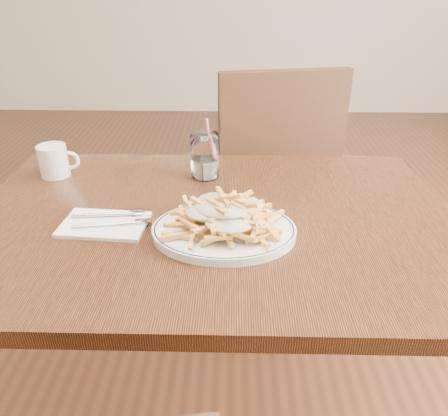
{
  "coord_description": "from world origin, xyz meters",
  "views": [
    {
      "loc": [
        0.05,
        -0.93,
        1.28
      ],
      "look_at": [
        0.04,
        -0.09,
        0.82
      ],
      "focal_mm": 35.0,
      "sensor_mm": 36.0,
      "label": 1
    }
  ],
  "objects_px": {
    "loaded_fries": "(224,212)",
    "water_glass": "(205,158)",
    "chair_far": "(271,174)",
    "table": "(211,242)",
    "fries_plate": "(224,231)",
    "coffee_mug": "(54,161)"
  },
  "relations": [
    {
      "from": "water_glass",
      "to": "loaded_fries",
      "type": "bearing_deg",
      "value": -78.91
    },
    {
      "from": "chair_far",
      "to": "loaded_fries",
      "type": "bearing_deg",
      "value": -102.75
    },
    {
      "from": "fries_plate",
      "to": "coffee_mug",
      "type": "distance_m",
      "value": 0.59
    },
    {
      "from": "table",
      "to": "loaded_fries",
      "type": "bearing_deg",
      "value": -68.22
    },
    {
      "from": "chair_far",
      "to": "water_glass",
      "type": "height_order",
      "value": "chair_far"
    },
    {
      "from": "fries_plate",
      "to": "water_glass",
      "type": "height_order",
      "value": "water_glass"
    },
    {
      "from": "water_glass",
      "to": "coffee_mug",
      "type": "height_order",
      "value": "water_glass"
    },
    {
      "from": "water_glass",
      "to": "chair_far",
      "type": "bearing_deg",
      "value": 61.87
    },
    {
      "from": "table",
      "to": "loaded_fries",
      "type": "distance_m",
      "value": 0.17
    },
    {
      "from": "loaded_fries",
      "to": "water_glass",
      "type": "bearing_deg",
      "value": 101.09
    },
    {
      "from": "chair_far",
      "to": "loaded_fries",
      "type": "relative_size",
      "value": 3.68
    },
    {
      "from": "fries_plate",
      "to": "water_glass",
      "type": "bearing_deg",
      "value": 101.09
    },
    {
      "from": "loaded_fries",
      "to": "table",
      "type": "bearing_deg",
      "value": 111.78
    },
    {
      "from": "water_glass",
      "to": "table",
      "type": "bearing_deg",
      "value": -83.2
    },
    {
      "from": "table",
      "to": "fries_plate",
      "type": "xyz_separation_m",
      "value": [
        0.04,
        -0.09,
        0.09
      ]
    },
    {
      "from": "coffee_mug",
      "to": "water_glass",
      "type": "bearing_deg",
      "value": 0.16
    },
    {
      "from": "fries_plate",
      "to": "chair_far",
      "type": "bearing_deg",
      "value": 77.25
    },
    {
      "from": "fries_plate",
      "to": "loaded_fries",
      "type": "distance_m",
      "value": 0.05
    },
    {
      "from": "table",
      "to": "loaded_fries",
      "type": "height_order",
      "value": "loaded_fries"
    },
    {
      "from": "coffee_mug",
      "to": "loaded_fries",
      "type": "bearing_deg",
      "value": -32.56
    },
    {
      "from": "table",
      "to": "fries_plate",
      "type": "bearing_deg",
      "value": -68.22
    },
    {
      "from": "table",
      "to": "water_glass",
      "type": "relative_size",
      "value": 6.76
    }
  ]
}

